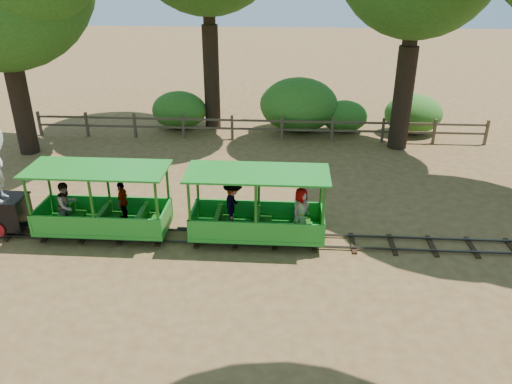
{
  "coord_description": "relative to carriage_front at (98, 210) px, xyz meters",
  "views": [
    {
      "loc": [
        1.26,
        -11.19,
        6.65
      ],
      "look_at": [
        0.47,
        0.5,
        1.17
      ],
      "focal_mm": 35.0,
      "sensor_mm": 36.0,
      "label": 1
    }
  ],
  "objects": [
    {
      "name": "ground",
      "position": [
        3.59,
        0.02,
        -0.78
      ],
      "size": [
        90.0,
        90.0,
        0.0
      ],
      "primitive_type": "plane",
      "color": "olive",
      "rests_on": "ground"
    },
    {
      "name": "track",
      "position": [
        3.59,
        0.02,
        -0.71
      ],
      "size": [
        22.0,
        1.0,
        0.1
      ],
      "color": "#3F3D3A",
      "rests_on": "ground"
    },
    {
      "name": "carriage_front",
      "position": [
        0.0,
        0.0,
        0.0
      ],
      "size": [
        3.53,
        1.44,
        1.83
      ],
      "color": "#1F8E25",
      "rests_on": "track"
    },
    {
      "name": "carriage_rear",
      "position": [
        4.11,
        0.03,
        0.03
      ],
      "size": [
        3.53,
        1.44,
        1.83
      ],
      "color": "#1F8E25",
      "rests_on": "track"
    },
    {
      "name": "fence",
      "position": [
        3.59,
        8.02,
        -0.2
      ],
      "size": [
        18.1,
        0.1,
        1.0
      ],
      "color": "brown",
      "rests_on": "ground"
    },
    {
      "name": "shrub_west",
      "position": [
        0.17,
        9.32,
        0.02
      ],
      "size": [
        2.32,
        1.78,
        1.61
      ],
      "primitive_type": "ellipsoid",
      "color": "#2D6B1E",
      "rests_on": "ground"
    },
    {
      "name": "shrub_mid_w",
      "position": [
        5.25,
        9.32,
        0.35
      ],
      "size": [
        3.25,
        2.5,
        2.25
      ],
      "primitive_type": "ellipsoid",
      "color": "#2D6B1E",
      "rests_on": "ground"
    },
    {
      "name": "shrub_mid_e",
      "position": [
        7.18,
        9.32,
        -0.11
      ],
      "size": [
        1.93,
        1.48,
        1.34
      ],
      "primitive_type": "ellipsoid",
      "color": "#2D6B1E",
      "rests_on": "ground"
    },
    {
      "name": "shrub_east",
      "position": [
        10.01,
        9.32,
        0.04
      ],
      "size": [
        2.38,
        1.83,
        1.65
      ],
      "primitive_type": "ellipsoid",
      "color": "#2D6B1E",
      "rests_on": "ground"
    }
  ]
}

